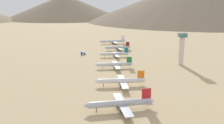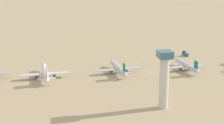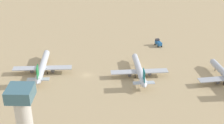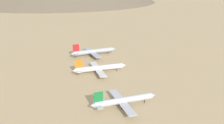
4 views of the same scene
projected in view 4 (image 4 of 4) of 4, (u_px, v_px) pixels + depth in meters
name	position (u px, v px, depth m)	size (l,w,h in m)	color
parked_jet_3	(123.00, 101.00, 123.13)	(35.83, 29.14, 10.33)	silver
parked_jet_4	(99.00, 68.00, 167.11)	(38.39, 31.16, 11.07)	white
parked_jet_5	(93.00, 52.00, 204.71)	(40.30, 32.92, 11.64)	#B2B7C1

